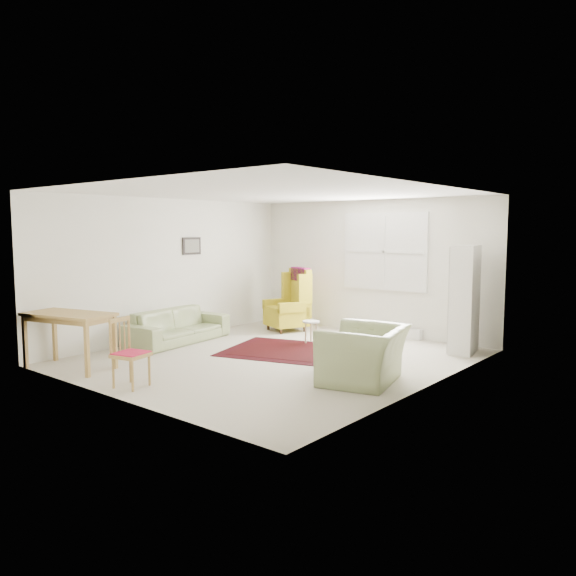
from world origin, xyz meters
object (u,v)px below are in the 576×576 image
Objects in this scene: sofa at (178,320)px; stool at (311,332)px; wingback_chair at (286,299)px; coffee_table at (344,354)px; armchair at (364,349)px; desk_chair at (131,353)px; cabinet at (465,299)px; desk at (70,341)px.

sofa reaches higher than stool.
coffee_table is (2.56, -1.80, -0.40)m from wingback_chair.
armchair is at bearing -14.18° from wingback_chair.
desk_chair reaches higher than sofa.
coffee_table is 1.86m from stool.
armchair reaches higher than sofa.
cabinet is at bearing 159.33° from armchair.
wingback_chair reaches higher than desk_chair.
desk is at bearing -75.02° from wingback_chair.
armchair is at bearing -106.91° from cabinet.
wingback_chair is 1.34m from stool.
desk is at bearing -113.32° from stool.
cabinet is (0.29, 2.52, 0.42)m from armchair.
stool is at bearing 66.68° from desk.
desk_chair is (1.45, 0.00, 0.03)m from desk.
armchair is 2.82× the size of stool.
desk is at bearing -141.08° from coffee_table.
coffee_table is (-0.56, 0.39, -0.22)m from armchair.
desk is (-0.44, -4.23, -0.21)m from wingback_chair.
stool is 0.31× the size of desk.
coffee_table is at bearing 38.92° from desk.
desk_chair reaches higher than coffee_table.
wingback_chair is 2.35× the size of coffee_table.
wingback_chair is 0.71× the size of cabinet.
desk is (-3.86, -4.55, -0.46)m from cabinet.
sofa is 4.81m from cabinet.
sofa is at bearing -175.79° from coffee_table.
sofa is 2.19m from wingback_chair.
desk_chair is at bearing -122.60° from coffee_table.
stool is 3.90m from desk.
desk reaches higher than coffee_table.
desk_chair is at bearing -128.20° from cabinet.
cabinet reaches higher than armchair.
desk_chair is at bearing -148.44° from sofa.
sofa is 3.88m from armchair.
cabinet is at bearing 26.31° from wingback_chair.
cabinet reaches higher than desk.
armchair is (3.88, -0.15, 0.04)m from sofa.
desk_chair is (-2.41, -4.55, -0.42)m from cabinet.
cabinet is at bearing 22.80° from stool.
armchair reaches higher than desk_chair.
desk_chair is at bearing 0.00° from desk.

